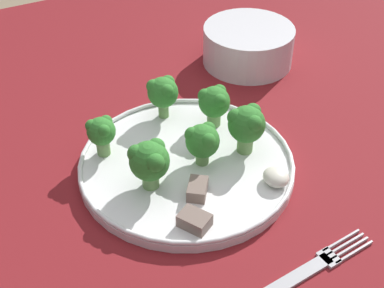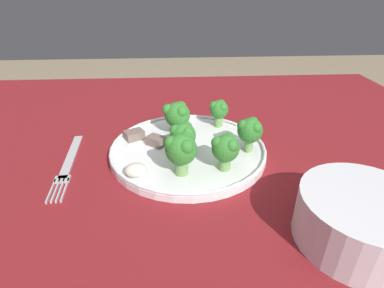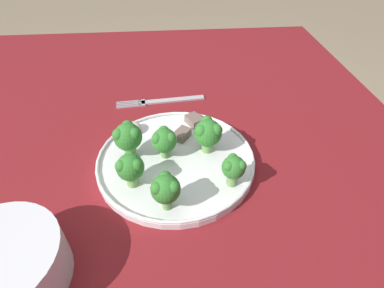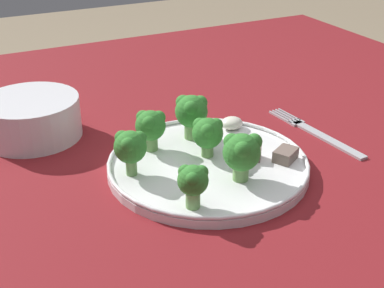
% 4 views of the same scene
% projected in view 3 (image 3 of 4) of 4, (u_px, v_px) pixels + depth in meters
% --- Properties ---
extents(table, '(1.28, 1.17, 0.72)m').
position_uv_depth(table, '(131.00, 182.00, 0.62)').
color(table, maroon).
rests_on(table, ground_plane).
extents(dinner_plate, '(0.28, 0.28, 0.02)m').
position_uv_depth(dinner_plate, '(176.00, 160.00, 0.54)').
color(dinner_plate, white).
rests_on(dinner_plate, table).
extents(fork, '(0.04, 0.21, 0.00)m').
position_uv_depth(fork, '(161.00, 101.00, 0.70)').
color(fork, '#B2B2B7').
rests_on(fork, table).
extents(cream_bowl, '(0.15, 0.15, 0.06)m').
position_uv_depth(cream_bowl, '(3.00, 269.00, 0.36)').
color(cream_bowl, silver).
rests_on(cream_bowl, table).
extents(broccoli_floret_near_rim_left, '(0.05, 0.05, 0.07)m').
position_uv_depth(broccoli_floret_near_rim_left, '(208.00, 133.00, 0.53)').
color(broccoli_floret_near_rim_left, '#709E56').
rests_on(broccoli_floret_near_rim_left, dinner_plate).
extents(broccoli_floret_center_left, '(0.05, 0.05, 0.07)m').
position_uv_depth(broccoli_floret_center_left, '(128.00, 137.00, 0.51)').
color(broccoli_floret_center_left, '#709E56').
rests_on(broccoli_floret_center_left, dinner_plate).
extents(broccoli_floret_back_left, '(0.05, 0.04, 0.06)m').
position_uv_depth(broccoli_floret_back_left, '(164.00, 140.00, 0.52)').
color(broccoli_floret_back_left, '#709E56').
rests_on(broccoli_floret_back_left, dinner_plate).
extents(broccoli_floret_front_left, '(0.05, 0.04, 0.06)m').
position_uv_depth(broccoli_floret_front_left, '(166.00, 189.00, 0.43)').
color(broccoli_floret_front_left, '#709E56').
rests_on(broccoli_floret_front_left, dinner_plate).
extents(broccoli_floret_center_back, '(0.04, 0.04, 0.06)m').
position_uv_depth(broccoli_floret_center_back, '(234.00, 168.00, 0.47)').
color(broccoli_floret_center_back, '#709E56').
rests_on(broccoli_floret_center_back, dinner_plate).
extents(broccoli_floret_mid_cluster, '(0.05, 0.04, 0.06)m').
position_uv_depth(broccoli_floret_mid_cluster, '(130.00, 167.00, 0.47)').
color(broccoli_floret_mid_cluster, '#709E56').
rests_on(broccoli_floret_mid_cluster, dinner_plate).
extents(meat_slice_front_slice, '(0.04, 0.04, 0.02)m').
position_uv_depth(meat_slice_front_slice, '(182.00, 134.00, 0.58)').
color(meat_slice_front_slice, '#756056').
rests_on(meat_slice_front_slice, dinner_plate).
extents(meat_slice_middle_slice, '(0.04, 0.04, 0.02)m').
position_uv_depth(meat_slice_middle_slice, '(194.00, 120.00, 0.61)').
color(meat_slice_middle_slice, '#756056').
rests_on(meat_slice_middle_slice, dinner_plate).
extents(sauce_dollop, '(0.03, 0.03, 0.02)m').
position_uv_depth(sauce_dollop, '(133.00, 128.00, 0.59)').
color(sauce_dollop, silver).
rests_on(sauce_dollop, dinner_plate).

